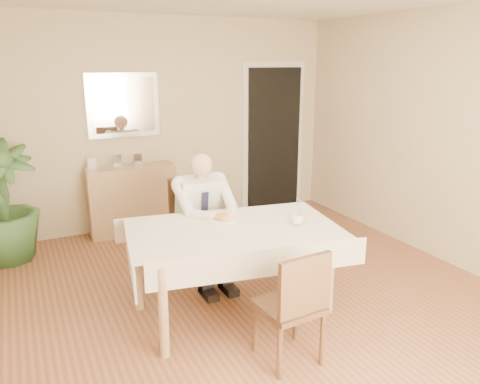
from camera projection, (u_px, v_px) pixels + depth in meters
name	position (u px, v px, depth m)	size (l,w,h in m)	color
room	(259.00, 160.00, 3.72)	(5.00, 5.02, 2.60)	brown
doorway	(273.00, 139.00, 6.59)	(0.96, 0.07, 2.10)	white
mirror	(123.00, 105.00, 5.57)	(0.86, 0.04, 0.76)	silver
dining_table	(233.00, 237.00, 3.84)	(1.88, 1.29, 0.75)	tan
chair_far	(195.00, 220.00, 4.64)	(0.50, 0.50, 0.95)	#462C1B
chair_near	(295.00, 302.00, 3.18)	(0.43, 0.43, 0.86)	#462C1B
seated_man	(206.00, 214.00, 4.34)	(0.48, 0.72, 1.24)	white
plate	(221.00, 219.00, 3.99)	(0.26, 0.26, 0.02)	white
food	(221.00, 217.00, 3.99)	(0.14, 0.14, 0.06)	brown
knife	(229.00, 219.00, 3.95)	(0.01, 0.01, 0.13)	silver
fork	(220.00, 220.00, 3.92)	(0.01, 0.01, 0.13)	silver
coffee_mug	(297.00, 219.00, 3.88)	(0.11, 0.11, 0.09)	white
sideboard	(132.00, 199.00, 5.75)	(1.05, 0.36, 0.84)	tan
photo_frame_left	(92.00, 164.00, 5.46)	(0.10, 0.02, 0.14)	silver
photo_frame_center	(117.00, 161.00, 5.62)	(0.10, 0.02, 0.14)	silver
photo_frame_right	(138.00, 159.00, 5.70)	(0.10, 0.02, 0.14)	silver
potted_palm	(2.00, 203.00, 4.86)	(0.72, 0.72, 1.29)	#2A4D22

